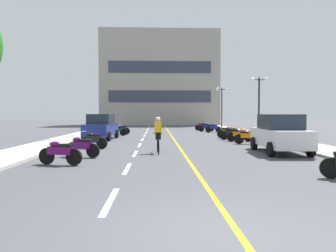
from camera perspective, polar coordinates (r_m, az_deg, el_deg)
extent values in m
plane|color=#47474C|center=(25.85, 0.15, -1.88)|extent=(140.00, 140.00, 0.00)
cube|color=#B7B2A8|center=(29.48, -14.22, -1.33)|extent=(2.40, 72.00, 0.12)
cube|color=#B7B2A8|center=(29.97, 13.80, -1.27)|extent=(2.40, 72.00, 0.12)
cube|color=silver|center=(7.08, -10.25, -12.97)|extent=(0.14, 2.20, 0.01)
cube|color=silver|center=(10.97, -7.27, -7.51)|extent=(0.14, 2.20, 0.01)
cube|color=silver|center=(14.91, -5.89, -4.91)|extent=(0.14, 2.20, 0.01)
cube|color=silver|center=(18.88, -5.09, -3.41)|extent=(0.14, 2.20, 0.01)
cube|color=silver|center=(22.86, -4.57, -2.42)|extent=(0.14, 2.20, 0.01)
cube|color=silver|center=(26.85, -4.21, -1.73)|extent=(0.14, 2.20, 0.01)
cube|color=silver|center=(30.84, -3.94, -1.22)|extent=(0.14, 2.20, 0.01)
cube|color=silver|center=(34.83, -3.73, -0.82)|extent=(0.14, 2.20, 0.01)
cube|color=silver|center=(38.82, -3.57, -0.51)|extent=(0.14, 2.20, 0.01)
cube|color=silver|center=(42.82, -3.43, -0.25)|extent=(0.14, 2.20, 0.01)
cube|color=silver|center=(46.81, -3.32, -0.04)|extent=(0.14, 2.20, 0.01)
cube|color=silver|center=(50.81, -3.23, 0.14)|extent=(0.14, 2.20, 0.01)
cube|color=gold|center=(28.85, 0.41, -1.45)|extent=(0.12, 66.00, 0.01)
cube|color=#9E998E|center=(53.86, -1.49, 8.30)|extent=(18.88, 7.57, 15.09)
cube|color=#2D3847|center=(49.79, -1.44, 5.31)|extent=(15.86, 0.10, 1.81)
cube|color=#2D3847|center=(50.24, -1.45, 10.47)|extent=(15.86, 0.10, 1.81)
cylinder|color=black|center=(26.49, 15.88, 3.34)|extent=(0.14, 0.14, 4.57)
cylinder|color=black|center=(26.62, 15.93, 7.94)|extent=(1.10, 0.08, 0.08)
sphere|color=white|center=(26.45, 14.79, 7.99)|extent=(0.36, 0.36, 0.36)
sphere|color=white|center=(26.79, 17.06, 7.89)|extent=(0.36, 0.36, 0.36)
cylinder|color=black|center=(39.84, 9.55, 3.20)|extent=(0.14, 0.14, 4.86)
cylinder|color=black|center=(39.94, 9.57, 6.47)|extent=(1.10, 0.08, 0.08)
sphere|color=white|center=(39.83, 8.79, 6.48)|extent=(0.36, 0.36, 0.36)
sphere|color=white|center=(40.05, 10.35, 6.45)|extent=(0.36, 0.36, 0.36)
cylinder|color=black|center=(17.12, 15.05, -2.99)|extent=(0.25, 0.65, 0.64)
cylinder|color=black|center=(17.62, 20.42, -2.90)|extent=(0.25, 0.65, 0.64)
cylinder|color=black|center=(14.44, 17.86, -3.98)|extent=(0.25, 0.65, 0.64)
cylinder|color=black|center=(15.04, 24.07, -3.82)|extent=(0.25, 0.65, 0.64)
cube|color=silver|center=(15.99, 19.28, -1.96)|extent=(1.89, 4.27, 0.80)
cube|color=#1E2833|center=(15.96, 19.32, 0.72)|extent=(1.66, 2.27, 0.70)
cylinder|color=black|center=(25.02, -12.95, -1.34)|extent=(0.26, 0.65, 0.64)
cylinder|color=black|center=(24.64, -9.12, -1.37)|extent=(0.26, 0.65, 0.64)
cylinder|color=black|center=(22.32, -14.78, -1.78)|extent=(0.26, 0.65, 0.64)
cylinder|color=black|center=(21.90, -10.51, -1.82)|extent=(0.26, 0.65, 0.64)
cube|color=navy|center=(23.43, -11.82, -0.59)|extent=(1.98, 4.31, 0.80)
cube|color=#1E2833|center=(23.41, -11.83, 1.24)|extent=(1.71, 2.30, 0.70)
cylinder|color=black|center=(10.30, 27.01, -6.70)|extent=(0.60, 0.26, 0.60)
cylinder|color=black|center=(12.53, -20.79, -5.04)|extent=(0.61, 0.25, 0.60)
cylinder|color=black|center=(11.96, -16.39, -5.33)|extent=(0.61, 0.25, 0.60)
cube|color=#590C59|center=(12.21, -18.65, -4.16)|extent=(0.94, 0.51, 0.28)
ellipsoid|color=#590C59|center=(12.29, -19.46, -3.10)|extent=(0.49, 0.35, 0.22)
cube|color=black|center=(12.06, -17.65, -3.27)|extent=(0.49, 0.35, 0.10)
cylinder|color=silver|center=(12.47, -20.83, -2.31)|extent=(0.19, 0.59, 0.03)
cylinder|color=black|center=(14.38, -16.99, -4.07)|extent=(0.60, 0.30, 0.60)
cylinder|color=black|center=(13.79, -13.22, -4.30)|extent=(0.60, 0.30, 0.60)
cube|color=#590C59|center=(14.05, -15.15, -3.30)|extent=(0.94, 0.57, 0.28)
ellipsoid|color=#590C59|center=(14.15, -15.84, -2.37)|extent=(0.50, 0.38, 0.22)
cube|color=black|center=(13.90, -14.30, -2.52)|extent=(0.50, 0.38, 0.10)
cylinder|color=silver|center=(14.33, -17.01, -1.69)|extent=(0.23, 0.57, 0.03)
cylinder|color=black|center=(17.74, -14.83, -2.87)|extent=(0.60, 0.28, 0.60)
cylinder|color=black|center=(17.20, -11.68, -3.00)|extent=(0.60, 0.28, 0.60)
cube|color=black|center=(17.45, -13.28, -2.22)|extent=(0.94, 0.55, 0.28)
ellipsoid|color=black|center=(17.53, -13.86, -1.48)|extent=(0.49, 0.37, 0.22)
cube|color=black|center=(17.31, -12.57, -1.58)|extent=(0.49, 0.37, 0.10)
cylinder|color=silver|center=(17.70, -14.85, -0.94)|extent=(0.22, 0.58, 0.03)
cylinder|color=black|center=(20.11, 15.63, -2.28)|extent=(0.61, 0.20, 0.60)
cylinder|color=black|center=(19.99, 12.50, -2.28)|extent=(0.61, 0.20, 0.60)
cube|color=orange|center=(20.03, 14.08, -1.66)|extent=(0.93, 0.43, 0.28)
ellipsoid|color=orange|center=(20.04, 14.65, -1.03)|extent=(0.47, 0.31, 0.22)
cube|color=black|center=(19.99, 13.37, -1.08)|extent=(0.47, 0.31, 0.10)
cylinder|color=silver|center=(20.07, 15.65, -0.58)|extent=(0.13, 0.60, 0.03)
cylinder|color=black|center=(21.73, 14.07, -1.94)|extent=(0.61, 0.20, 0.60)
cylinder|color=black|center=(21.63, 11.18, -1.93)|extent=(0.61, 0.20, 0.60)
cube|color=orange|center=(21.66, 12.63, -1.36)|extent=(0.93, 0.42, 0.28)
ellipsoid|color=orange|center=(21.67, 13.17, -0.78)|extent=(0.47, 0.31, 0.22)
cube|color=black|center=(21.63, 11.98, -0.82)|extent=(0.47, 0.31, 0.10)
cylinder|color=silver|center=(21.70, 14.09, -0.36)|extent=(0.13, 0.60, 0.03)
cylinder|color=black|center=(23.17, 12.63, -1.67)|extent=(0.61, 0.21, 0.60)
cylinder|color=black|center=(23.12, 9.91, -1.66)|extent=(0.61, 0.21, 0.60)
cube|color=black|center=(23.12, 11.28, -1.12)|extent=(0.94, 0.45, 0.28)
ellipsoid|color=black|center=(23.12, 11.78, -0.58)|extent=(0.48, 0.32, 0.22)
cube|color=black|center=(23.10, 10.66, -0.62)|extent=(0.48, 0.32, 0.10)
cylinder|color=silver|center=(23.13, 12.65, -0.19)|extent=(0.14, 0.59, 0.03)
cylinder|color=black|center=(25.31, 11.60, -1.34)|extent=(0.60, 0.26, 0.60)
cylinder|color=black|center=(24.79, 9.39, -1.39)|extent=(0.60, 0.26, 0.60)
cube|color=brown|center=(25.03, 10.51, -0.86)|extent=(0.94, 0.51, 0.28)
ellipsoid|color=brown|center=(25.12, 10.91, -0.35)|extent=(0.49, 0.35, 0.22)
cube|color=black|center=(24.90, 10.01, -0.41)|extent=(0.49, 0.35, 0.10)
cylinder|color=silver|center=(25.28, 11.61, 0.02)|extent=(0.19, 0.59, 0.03)
cylinder|color=black|center=(27.24, -10.26, -1.08)|extent=(0.61, 0.15, 0.60)
cylinder|color=black|center=(27.02, -7.98, -1.09)|extent=(0.61, 0.15, 0.60)
cube|color=#0C4C19|center=(27.12, -9.12, -0.62)|extent=(0.92, 0.35, 0.28)
ellipsoid|color=#0C4C19|center=(27.15, -9.54, -0.15)|extent=(0.46, 0.27, 0.22)
cube|color=black|center=(27.06, -8.61, -0.20)|extent=(0.46, 0.27, 0.10)
cylinder|color=silver|center=(27.22, -10.26, 0.19)|extent=(0.08, 0.60, 0.03)
cylinder|color=black|center=(28.51, -9.58, -0.93)|extent=(0.61, 0.23, 0.60)
cylinder|color=black|center=(28.63, -7.39, -0.90)|extent=(0.61, 0.23, 0.60)
cube|color=navy|center=(28.55, -8.49, -0.47)|extent=(0.94, 0.47, 0.28)
ellipsoid|color=navy|center=(28.52, -8.89, -0.03)|extent=(0.48, 0.33, 0.22)
cube|color=black|center=(28.58, -7.99, -0.07)|extent=(0.48, 0.33, 0.10)
cylinder|color=silver|center=(28.48, -9.59, 0.28)|extent=(0.16, 0.59, 0.03)
cylinder|color=black|center=(31.96, 8.91, -0.58)|extent=(0.60, 0.30, 0.60)
cylinder|color=black|center=(31.41, 7.19, -0.62)|extent=(0.60, 0.30, 0.60)
cube|color=navy|center=(31.67, 8.06, -0.20)|extent=(0.94, 0.57, 0.28)
ellipsoid|color=navy|center=(31.77, 8.38, 0.20)|extent=(0.50, 0.38, 0.22)
cube|color=black|center=(31.54, 7.67, 0.15)|extent=(0.50, 0.38, 0.10)
cylinder|color=silver|center=(31.94, 8.92, 0.49)|extent=(0.23, 0.57, 0.03)
cylinder|color=black|center=(33.60, 7.71, -0.44)|extent=(0.61, 0.23, 0.60)
cylinder|color=black|center=(33.19, 5.95, -0.46)|extent=(0.61, 0.23, 0.60)
cube|color=navy|center=(33.38, 6.84, -0.07)|extent=(0.94, 0.47, 0.28)
ellipsoid|color=navy|center=(33.45, 7.16, 0.31)|extent=(0.48, 0.33, 0.22)
cube|color=black|center=(33.28, 6.44, 0.26)|extent=(0.48, 0.33, 0.10)
cylinder|color=silver|center=(33.57, 7.71, 0.58)|extent=(0.16, 0.59, 0.03)
cylinder|color=black|center=(35.54, 7.07, -0.29)|extent=(0.60, 0.13, 0.60)
cylinder|color=black|center=(35.42, 5.30, -0.29)|extent=(0.60, 0.13, 0.60)
cube|color=#590C59|center=(35.47, 6.19, 0.06)|extent=(0.91, 0.32, 0.28)
ellipsoid|color=#590C59|center=(35.48, 6.51, 0.42)|extent=(0.45, 0.26, 0.22)
cube|color=black|center=(35.44, 5.79, 0.39)|extent=(0.45, 0.26, 0.10)
cylinder|color=silver|center=(35.52, 7.08, 0.68)|extent=(0.06, 0.60, 0.03)
torus|color=black|center=(15.60, -1.87, -3.34)|extent=(0.07, 0.72, 0.72)
torus|color=black|center=(14.55, -1.69, -3.74)|extent=(0.07, 0.72, 0.72)
cylinder|color=black|center=(15.02, -1.78, -2.41)|extent=(0.08, 0.95, 0.04)
cube|color=black|center=(14.86, -1.76, -1.61)|extent=(0.11, 0.20, 0.06)
cylinder|color=black|center=(15.45, -1.86, -1.35)|extent=(0.42, 0.05, 0.03)
cube|color=black|center=(14.91, -1.76, -1.86)|extent=(0.25, 0.37, 0.28)
cube|color=yellow|center=(15.04, -1.79, -0.30)|extent=(0.34, 0.47, 0.61)
sphere|color=tan|center=(15.16, -1.82, 1.04)|extent=(0.20, 0.20, 0.20)
ellipsoid|color=white|center=(15.15, -1.82, 1.30)|extent=(0.24, 0.26, 0.16)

